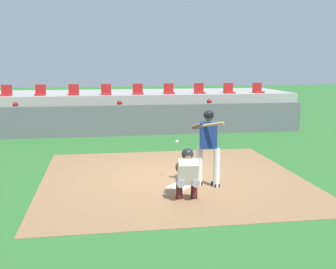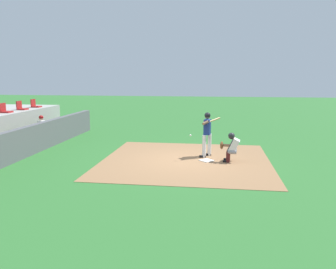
{
  "view_description": "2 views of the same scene",
  "coord_description": "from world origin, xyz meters",
  "px_view_note": "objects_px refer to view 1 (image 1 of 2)",
  "views": [
    {
      "loc": [
        -1.74,
        -10.1,
        2.89
      ],
      "look_at": [
        0.0,
        0.7,
        1.0
      ],
      "focal_mm": 45.36,
      "sensor_mm": 36.0,
      "label": 1
    },
    {
      "loc": [
        -12.74,
        -1.1,
        3.26
      ],
      "look_at": [
        0.0,
        0.7,
        1.0
      ],
      "focal_mm": 36.21,
      "sensor_mm": 36.0,
      "label": 2
    }
  ],
  "objects_px": {
    "dugout_player_1": "(120,116)",
    "stadium_seat_5": "(169,91)",
    "stadium_seat_2": "(74,92)",
    "stadium_seat_8": "(258,90)",
    "dugout_player_2": "(210,114)",
    "stadium_seat_1": "(40,92)",
    "home_plate": "(178,187)",
    "batter_at_plate": "(208,143)",
    "stadium_seat_0": "(6,93)",
    "stadium_seat_3": "(106,92)",
    "stadium_seat_6": "(199,91)",
    "stadium_seat_4": "(138,91)",
    "dugout_player_0": "(16,118)",
    "catcher_crouched": "(187,172)",
    "stadium_seat_7": "(229,90)"
  },
  "relations": [
    {
      "from": "dugout_player_1",
      "to": "stadium_seat_4",
      "type": "distance_m",
      "value": 2.4
    },
    {
      "from": "stadium_seat_6",
      "to": "home_plate",
      "type": "bearing_deg",
      "value": -105.84
    },
    {
      "from": "catcher_crouched",
      "to": "stadium_seat_7",
      "type": "height_order",
      "value": "stadium_seat_7"
    },
    {
      "from": "dugout_player_2",
      "to": "stadium_seat_6",
      "type": "relative_size",
      "value": 2.71
    },
    {
      "from": "batter_at_plate",
      "to": "dugout_player_0",
      "type": "relative_size",
      "value": 1.39
    },
    {
      "from": "stadium_seat_6",
      "to": "stadium_seat_3",
      "type": "bearing_deg",
      "value": 180.0
    },
    {
      "from": "home_plate",
      "to": "stadium_seat_1",
      "type": "relative_size",
      "value": 0.92
    },
    {
      "from": "batter_at_plate",
      "to": "stadium_seat_2",
      "type": "xyz_separation_m",
      "value": [
        -3.58,
        10.16,
        0.5
      ]
    },
    {
      "from": "dugout_player_0",
      "to": "stadium_seat_5",
      "type": "xyz_separation_m",
      "value": [
        6.51,
        2.03,
        0.86
      ]
    },
    {
      "from": "stadium_seat_0",
      "to": "stadium_seat_6",
      "type": "xyz_separation_m",
      "value": [
        8.67,
        0.0,
        0.0
      ]
    },
    {
      "from": "stadium_seat_6",
      "to": "stadium_seat_7",
      "type": "relative_size",
      "value": 1.0
    },
    {
      "from": "stadium_seat_0",
      "to": "stadium_seat_3",
      "type": "relative_size",
      "value": 1.0
    },
    {
      "from": "dugout_player_2",
      "to": "stadium_seat_5",
      "type": "bearing_deg",
      "value": 125.19
    },
    {
      "from": "stadium_seat_1",
      "to": "stadium_seat_8",
      "type": "height_order",
      "value": "same"
    },
    {
      "from": "stadium_seat_2",
      "to": "stadium_seat_4",
      "type": "xyz_separation_m",
      "value": [
        2.89,
        0.0,
        0.0
      ]
    },
    {
      "from": "stadium_seat_0",
      "to": "stadium_seat_3",
      "type": "distance_m",
      "value": 4.33
    },
    {
      "from": "dugout_player_2",
      "to": "home_plate",
      "type": "bearing_deg",
      "value": -109.47
    },
    {
      "from": "catcher_crouched",
      "to": "stadium_seat_4",
      "type": "bearing_deg",
      "value": 90.06
    },
    {
      "from": "stadium_seat_3",
      "to": "stadium_seat_5",
      "type": "relative_size",
      "value": 1.0
    },
    {
      "from": "stadium_seat_2",
      "to": "stadium_seat_7",
      "type": "distance_m",
      "value": 7.22
    },
    {
      "from": "stadium_seat_2",
      "to": "stadium_seat_8",
      "type": "xyz_separation_m",
      "value": [
        8.67,
        0.0,
        0.0
      ]
    },
    {
      "from": "home_plate",
      "to": "batter_at_plate",
      "type": "bearing_deg",
      "value": 1.5
    },
    {
      "from": "stadium_seat_3",
      "to": "stadium_seat_7",
      "type": "height_order",
      "value": "same"
    },
    {
      "from": "catcher_crouched",
      "to": "stadium_seat_8",
      "type": "distance_m",
      "value": 12.53
    },
    {
      "from": "stadium_seat_0",
      "to": "stadium_seat_2",
      "type": "bearing_deg",
      "value": 0.0
    },
    {
      "from": "home_plate",
      "to": "batter_at_plate",
      "type": "relative_size",
      "value": 0.24
    },
    {
      "from": "stadium_seat_2",
      "to": "home_plate",
      "type": "bearing_deg",
      "value": -74.16
    },
    {
      "from": "stadium_seat_8",
      "to": "dugout_player_1",
      "type": "bearing_deg",
      "value": -163.14
    },
    {
      "from": "stadium_seat_1",
      "to": "stadium_seat_8",
      "type": "bearing_deg",
      "value": 0.0
    },
    {
      "from": "dugout_player_0",
      "to": "stadium_seat_7",
      "type": "relative_size",
      "value": 2.71
    },
    {
      "from": "dugout_player_2",
      "to": "stadium_seat_3",
      "type": "xyz_separation_m",
      "value": [
        -4.32,
        2.03,
        0.86
      ]
    },
    {
      "from": "batter_at_plate",
      "to": "catcher_crouched",
      "type": "bearing_deg",
      "value": -126.29
    },
    {
      "from": "stadium_seat_5",
      "to": "stadium_seat_7",
      "type": "bearing_deg",
      "value": 0.0
    },
    {
      "from": "dugout_player_0",
      "to": "stadium_seat_1",
      "type": "relative_size",
      "value": 2.71
    },
    {
      "from": "stadium_seat_1",
      "to": "batter_at_plate",
      "type": "bearing_deg",
      "value": -63.69
    },
    {
      "from": "stadium_seat_1",
      "to": "stadium_seat_2",
      "type": "height_order",
      "value": "same"
    },
    {
      "from": "dugout_player_0",
      "to": "stadium_seat_2",
      "type": "bearing_deg",
      "value": 43.08
    },
    {
      "from": "home_plate",
      "to": "batter_at_plate",
      "type": "distance_m",
      "value": 1.23
    },
    {
      "from": "dugout_player_1",
      "to": "stadium_seat_5",
      "type": "distance_m",
      "value": 3.25
    },
    {
      "from": "dugout_player_0",
      "to": "stadium_seat_8",
      "type": "relative_size",
      "value": 2.71
    },
    {
      "from": "home_plate",
      "to": "stadium_seat_4",
      "type": "bearing_deg",
      "value": 90.0
    },
    {
      "from": "dugout_player_2",
      "to": "stadium_seat_5",
      "type": "distance_m",
      "value": 2.63
    },
    {
      "from": "home_plate",
      "to": "catcher_crouched",
      "type": "bearing_deg",
      "value": -89.24
    },
    {
      "from": "stadium_seat_3",
      "to": "stadium_seat_6",
      "type": "bearing_deg",
      "value": 0.0
    },
    {
      "from": "stadium_seat_2",
      "to": "stadium_seat_4",
      "type": "relative_size",
      "value": 1.0
    },
    {
      "from": "dugout_player_0",
      "to": "stadium_seat_8",
      "type": "height_order",
      "value": "stadium_seat_8"
    },
    {
      "from": "stadium_seat_1",
      "to": "stadium_seat_4",
      "type": "relative_size",
      "value": 1.0
    },
    {
      "from": "home_plate",
      "to": "dugout_player_0",
      "type": "height_order",
      "value": "dugout_player_0"
    },
    {
      "from": "stadium_seat_4",
      "to": "stadium_seat_8",
      "type": "xyz_separation_m",
      "value": [
        5.78,
        0.0,
        0.0
      ]
    },
    {
      "from": "catcher_crouched",
      "to": "dugout_player_1",
      "type": "height_order",
      "value": "dugout_player_1"
    }
  ]
}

